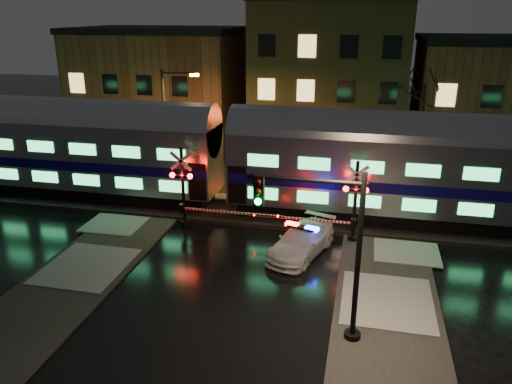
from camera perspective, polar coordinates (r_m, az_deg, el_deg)
ground at (r=23.83m, az=-1.34°, el=-6.99°), size 120.00×120.00×0.00m
ballast at (r=28.22m, az=1.08°, el=-2.27°), size 90.00×4.20×0.24m
sidewalk_left at (r=21.55m, az=-22.87°, el=-11.68°), size 4.00×20.00×0.12m
sidewalk_right at (r=18.18m, az=14.96°, el=-17.05°), size 4.00×20.00×0.12m
building_left at (r=46.73m, az=-10.66°, el=11.90°), size 14.00×10.00×9.00m
building_mid at (r=43.51m, az=8.54°, el=13.10°), size 12.00×11.00×11.50m
building_right at (r=44.21m, az=25.65°, el=9.53°), size 12.00×10.00×8.50m
train at (r=27.68m, az=-3.64°, el=4.40°), size 51.00×3.12×5.92m
police_car at (r=23.54m, az=5.21°, el=-5.60°), size 3.19×4.95×1.49m
crossing_signal_right at (r=24.65m, az=10.36°, el=-1.98°), size 5.88×0.66×4.17m
crossing_signal_left at (r=26.10m, az=-7.65°, el=-0.45°), size 6.04×0.67×4.27m
traffic_light at (r=16.73m, az=8.28°, el=-6.95°), size 4.00×0.71×6.18m
streetlight at (r=32.73m, az=-9.98°, el=8.16°), size 2.47×0.26×7.40m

